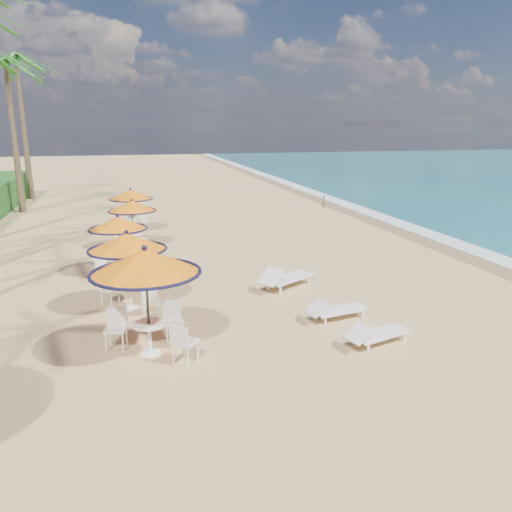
{
  "coord_description": "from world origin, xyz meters",
  "views": [
    {
      "loc": [
        -4.98,
        -11.18,
        5.26
      ],
      "look_at": [
        -1.13,
        3.64,
        1.2
      ],
      "focal_mm": 35.0,
      "sensor_mm": 36.0,
      "label": 1
    }
  ],
  "objects_px": {
    "station_1": "(127,249)",
    "station_2": "(118,230)",
    "lounger_near": "(375,334)",
    "lounger_mid": "(335,310)",
    "lounger_far": "(285,278)",
    "station_4": "(132,200)",
    "station_3": "(132,211)",
    "station_0": "(147,275)"
  },
  "relations": [
    {
      "from": "station_1",
      "to": "station_2",
      "type": "distance_m",
      "value": 3.81
    },
    {
      "from": "station_1",
      "to": "station_2",
      "type": "height_order",
      "value": "station_1"
    },
    {
      "from": "lounger_near",
      "to": "lounger_mid",
      "type": "bearing_deg",
      "value": 82.99
    },
    {
      "from": "lounger_far",
      "to": "station_4",
      "type": "bearing_deg",
      "value": 82.39
    },
    {
      "from": "lounger_far",
      "to": "lounger_mid",
      "type": "bearing_deg",
      "value": -112.43
    },
    {
      "from": "station_1",
      "to": "station_3",
      "type": "xyz_separation_m",
      "value": [
        0.25,
        7.6,
        -0.15
      ]
    },
    {
      "from": "station_4",
      "to": "lounger_mid",
      "type": "height_order",
      "value": "station_4"
    },
    {
      "from": "station_1",
      "to": "station_3",
      "type": "relative_size",
      "value": 1.09
    },
    {
      "from": "station_1",
      "to": "lounger_far",
      "type": "bearing_deg",
      "value": 7.15
    },
    {
      "from": "station_0",
      "to": "lounger_near",
      "type": "xyz_separation_m",
      "value": [
        5.34,
        -0.92,
        -1.64
      ]
    },
    {
      "from": "lounger_far",
      "to": "station_1",
      "type": "bearing_deg",
      "value": 155.31
    },
    {
      "from": "station_2",
      "to": "lounger_near",
      "type": "relative_size",
      "value": 1.17
    },
    {
      "from": "station_0",
      "to": "lounger_mid",
      "type": "relative_size",
      "value": 1.44
    },
    {
      "from": "station_0",
      "to": "station_2",
      "type": "distance_m",
      "value": 7.04
    },
    {
      "from": "station_1",
      "to": "station_2",
      "type": "xyz_separation_m",
      "value": [
        -0.3,
        3.8,
        -0.21
      ]
    },
    {
      "from": "station_4",
      "to": "lounger_mid",
      "type": "bearing_deg",
      "value": -68.87
    },
    {
      "from": "station_4",
      "to": "lounger_near",
      "type": "bearing_deg",
      "value": -70.11
    },
    {
      "from": "station_2",
      "to": "lounger_near",
      "type": "xyz_separation_m",
      "value": [
        6.06,
        -7.91,
        -1.29
      ]
    },
    {
      "from": "lounger_mid",
      "to": "station_3",
      "type": "bearing_deg",
      "value": 106.7
    },
    {
      "from": "station_1",
      "to": "lounger_near",
      "type": "xyz_separation_m",
      "value": [
        5.76,
        -4.12,
        -1.5
      ]
    },
    {
      "from": "station_0",
      "to": "station_2",
      "type": "xyz_separation_m",
      "value": [
        -0.72,
        6.99,
        -0.35
      ]
    },
    {
      "from": "station_1",
      "to": "lounger_near",
      "type": "bearing_deg",
      "value": -35.56
    },
    {
      "from": "station_0",
      "to": "station_2",
      "type": "bearing_deg",
      "value": 95.86
    },
    {
      "from": "station_2",
      "to": "lounger_mid",
      "type": "height_order",
      "value": "station_2"
    },
    {
      "from": "station_0",
      "to": "lounger_near",
      "type": "relative_size",
      "value": 1.43
    },
    {
      "from": "station_4",
      "to": "station_3",
      "type": "bearing_deg",
      "value": -91.24
    },
    {
      "from": "station_3",
      "to": "station_4",
      "type": "bearing_deg",
      "value": 88.76
    },
    {
      "from": "lounger_near",
      "to": "lounger_far",
      "type": "height_order",
      "value": "lounger_far"
    },
    {
      "from": "station_1",
      "to": "lounger_mid",
      "type": "relative_size",
      "value": 1.28
    },
    {
      "from": "station_3",
      "to": "station_4",
      "type": "distance_m",
      "value": 3.32
    },
    {
      "from": "station_2",
      "to": "lounger_far",
      "type": "relative_size",
      "value": 0.99
    },
    {
      "from": "station_1",
      "to": "station_4",
      "type": "bearing_deg",
      "value": 88.32
    },
    {
      "from": "station_2",
      "to": "lounger_far",
      "type": "xyz_separation_m",
      "value": [
        5.25,
        -3.17,
        -1.22
      ]
    },
    {
      "from": "station_2",
      "to": "lounger_mid",
      "type": "distance_m",
      "value": 8.5
    },
    {
      "from": "station_0",
      "to": "station_4",
      "type": "relative_size",
      "value": 1.18
    },
    {
      "from": "lounger_mid",
      "to": "station_2",
      "type": "bearing_deg",
      "value": 122.19
    },
    {
      "from": "station_0",
      "to": "lounger_far",
      "type": "bearing_deg",
      "value": 40.1
    },
    {
      "from": "lounger_near",
      "to": "station_0",
      "type": "bearing_deg",
      "value": 153.1
    },
    {
      "from": "station_4",
      "to": "station_0",
      "type": "bearing_deg",
      "value": -89.59
    },
    {
      "from": "station_1",
      "to": "lounger_near",
      "type": "relative_size",
      "value": 1.27
    },
    {
      "from": "station_2",
      "to": "station_3",
      "type": "xyz_separation_m",
      "value": [
        0.54,
        3.8,
        0.07
      ]
    },
    {
      "from": "station_1",
      "to": "lounger_mid",
      "type": "distance_m",
      "value": 6.12
    }
  ]
}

